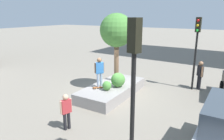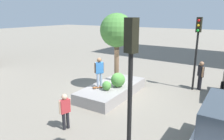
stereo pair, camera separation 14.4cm
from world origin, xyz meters
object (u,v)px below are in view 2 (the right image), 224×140
Objects in this scene: plaza_tree at (117,31)px; traffic_light_corner at (131,75)px; skateboard at (100,87)px; planter_ledge at (112,90)px; pedestrian_crossing at (65,109)px; traffic_light_median at (197,41)px; passerby_with_bag at (201,74)px; skateboarder at (99,70)px.

plaza_tree is 7.11m from traffic_light_corner.
skateboard is (1.57, -0.15, -2.94)m from plaza_tree.
pedestrian_crossing is (4.14, 0.37, 0.58)m from planter_ledge.
traffic_light_median is at bearing 131.69° from planter_ledge.
skateboard is at bearing -45.85° from passerby_with_bag.
plaza_tree is (-0.84, -0.20, 3.29)m from planter_ledge.
traffic_light_median reaches higher than skateboard.
traffic_light_median is 2.00m from passerby_with_bag.
planter_ledge is at bearing 13.37° from plaza_tree.
passerby_with_bag is (-0.25, 0.34, -1.96)m from traffic_light_median.
traffic_light_median is (-3.36, 3.77, 2.69)m from planter_ledge.
planter_ledge is 5.72m from traffic_light_median.
traffic_light_corner is at bearing 43.04° from skateboard.
skateboarder is at bearing -136.96° from traffic_light_corner.
traffic_light_median is 2.46× the size of passerby_with_bag.
traffic_light_median is (-4.09, 4.12, 2.34)m from skateboard.
passerby_with_bag is at bearing 125.99° from traffic_light_median.
plaza_tree is 3.34m from skateboard.
plaza_tree is at bearing -173.45° from pedestrian_crossing.
planter_ledge is 1.53m from skateboarder.
traffic_light_median is at bearing 134.74° from skateboard.
plaza_tree is 4.74m from traffic_light_median.
passerby_with_bag is at bearing 131.25° from planter_ledge.
passerby_with_bag is at bearing 134.15° from skateboarder.
pedestrian_crossing is at bearing 6.55° from plaza_tree.
planter_ledge is 2.84× the size of skateboarder.
plaza_tree is 5.70m from pedestrian_crossing.
planter_ledge is 1.05× the size of traffic_light_median.
traffic_light_median reaches higher than skateboarder.
pedestrian_crossing is (7.75, -3.74, -0.15)m from passerby_with_bag.
skateboarder is 3.56m from pedestrian_crossing.
traffic_light_corner is 2.94× the size of pedestrian_crossing.
skateboarder is 6.25m from passerby_with_bag.
passerby_with_bag is at bearing 134.15° from skateboard.
skateboard is 0.53× the size of pedestrian_crossing.
traffic_light_median is at bearing 179.55° from traffic_light_corner.
traffic_light_median is at bearing -54.01° from passerby_with_bag.
planter_ledge is at bearing 154.10° from skateboard.
plaza_tree is at bearing -57.37° from passerby_with_bag.
passerby_with_bag is (-2.76, 4.31, -2.56)m from plaza_tree.
skateboard is at bearing -136.96° from traffic_light_corner.
passerby_with_bag is (-8.68, 0.41, -2.01)m from traffic_light_corner.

